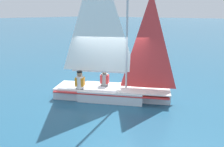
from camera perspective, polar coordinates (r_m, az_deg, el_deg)
The scene contains 4 objects.
ground_plane at distance 9.09m, azimuth 0.00°, elevation -6.33°, with size 260.00×260.00×0.00m, color #235675.
sailboat_main at distance 8.81m, azimuth -0.10°, elevation -1.28°, with size 3.33×4.67×5.73m.
sailor_helm at distance 9.13m, azimuth -1.92°, elevation -2.07°, with size 0.40×0.42×1.16m.
sailor_crew at distance 8.87m, azimuth -8.37°, elevation -2.71°, with size 0.40×0.42×1.16m.
Camera 1 is at (6.69, 5.12, 3.41)m, focal length 35.00 mm.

